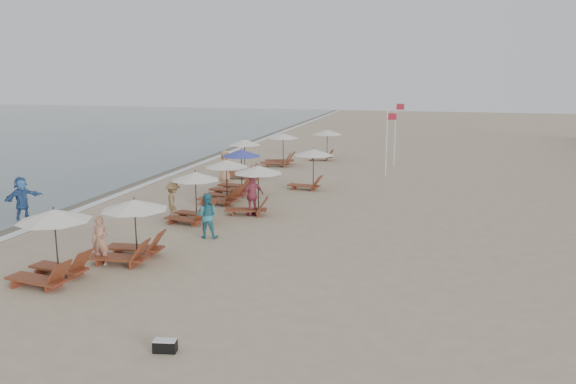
% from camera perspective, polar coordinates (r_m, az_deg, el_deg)
% --- Properties ---
extents(ground, '(160.00, 160.00, 0.00)m').
position_cam_1_polar(ground, '(19.62, -0.68, -7.06)').
color(ground, tan).
rests_on(ground, ground).
extents(wet_sand_band, '(3.20, 140.00, 0.01)m').
position_cam_1_polar(wet_sand_band, '(33.48, -17.09, 0.35)').
color(wet_sand_band, '#6B5E4C').
rests_on(wet_sand_band, ground).
extents(foam_line, '(0.50, 140.00, 0.02)m').
position_cam_1_polar(foam_line, '(32.82, -15.16, 0.26)').
color(foam_line, white).
rests_on(foam_line, ground).
extents(lounger_station_0, '(2.58, 2.24, 2.31)m').
position_cam_1_polar(lounger_station_0, '(19.02, -22.49, -4.96)').
color(lounger_station_0, brown).
rests_on(lounger_station_0, ground).
extents(lounger_station_1, '(2.66, 2.28, 2.15)m').
position_cam_1_polar(lounger_station_1, '(20.33, -15.44, -3.70)').
color(lounger_station_1, brown).
rests_on(lounger_station_1, ground).
extents(lounger_station_2, '(2.38, 2.09, 2.19)m').
position_cam_1_polar(lounger_station_2, '(24.99, -9.50, -0.39)').
color(lounger_station_2, brown).
rests_on(lounger_station_2, ground).
extents(lounger_station_3, '(2.53, 2.16, 2.15)m').
position_cam_1_polar(lounger_station_3, '(28.45, -6.51, 1.03)').
color(lounger_station_3, brown).
rests_on(lounger_station_3, ground).
extents(lounger_station_4, '(2.71, 2.42, 2.36)m').
position_cam_1_polar(lounger_station_4, '(30.61, -5.16, 1.71)').
color(lounger_station_4, brown).
rests_on(lounger_station_4, ground).
extents(lounger_station_5, '(2.36, 2.03, 2.35)m').
position_cam_1_polar(lounger_station_5, '(35.29, -4.62, 3.35)').
color(lounger_station_5, brown).
rests_on(lounger_station_5, ground).
extents(lounger_station_6, '(2.62, 2.34, 2.24)m').
position_cam_1_polar(lounger_station_6, '(39.74, -0.85, 4.13)').
color(lounger_station_6, brown).
rests_on(lounger_station_6, ground).
extents(inland_station_0, '(2.65, 2.24, 2.22)m').
position_cam_1_polar(inland_station_0, '(25.92, -3.46, 0.82)').
color(inland_station_0, brown).
rests_on(inland_station_0, ground).
extents(inland_station_1, '(2.56, 2.24, 2.22)m').
position_cam_1_polar(inland_station_1, '(31.53, 2.19, 2.90)').
color(inland_station_1, brown).
rests_on(inland_station_1, ground).
extents(inland_station_2, '(2.59, 2.24, 2.22)m').
position_cam_1_polar(inland_station_2, '(42.20, 3.65, 5.13)').
color(inland_station_2, brown).
rests_on(inland_station_2, ground).
extents(beachgoer_near, '(0.63, 0.45, 1.65)m').
position_cam_1_polar(beachgoer_near, '(20.26, -18.09, -4.60)').
color(beachgoer_near, '#B17960').
rests_on(beachgoer_near, ground).
extents(beachgoer_mid_a, '(0.95, 0.79, 1.77)m').
position_cam_1_polar(beachgoer_mid_a, '(22.55, -8.03, -2.33)').
color(beachgoer_mid_a, teal).
rests_on(beachgoer_mid_a, ground).
extents(beachgoer_mid_b, '(1.13, 1.29, 1.73)m').
position_cam_1_polar(beachgoer_mid_b, '(25.24, -11.29, -0.97)').
color(beachgoer_mid_b, olive).
rests_on(beachgoer_mid_b, ground).
extents(beachgoer_far_a, '(1.10, 1.11, 1.88)m').
position_cam_1_polar(beachgoer_far_a, '(25.80, -3.55, -0.31)').
color(beachgoer_far_a, '#AD455A').
rests_on(beachgoer_far_a, ground).
extents(beachgoer_far_b, '(1.03, 1.07, 1.85)m').
position_cam_1_polar(beachgoer_far_b, '(34.12, -6.25, 2.59)').
color(beachgoer_far_b, tan).
rests_on(beachgoer_far_b, ground).
extents(waterline_walker, '(1.09, 1.86, 1.91)m').
position_cam_1_polar(waterline_walker, '(27.56, -24.84, -0.58)').
color(waterline_walker, '#325A98').
rests_on(waterline_walker, ground).
extents(duffel_bag, '(0.57, 0.36, 0.30)m').
position_cam_1_polar(duffel_bag, '(14.03, -12.07, -14.65)').
color(duffel_bag, black).
rests_on(duffel_bag, ground).
extents(flag_pole_near, '(0.59, 0.08, 4.07)m').
position_cam_1_polar(flag_pole_near, '(36.11, 9.79, 5.15)').
color(flag_pole_near, silver).
rests_on(flag_pole_near, ground).
extents(flag_pole_far, '(0.60, 0.08, 4.46)m').
position_cam_1_polar(flag_pole_far, '(39.87, 10.59, 6.03)').
color(flag_pole_far, silver).
rests_on(flag_pole_far, ground).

